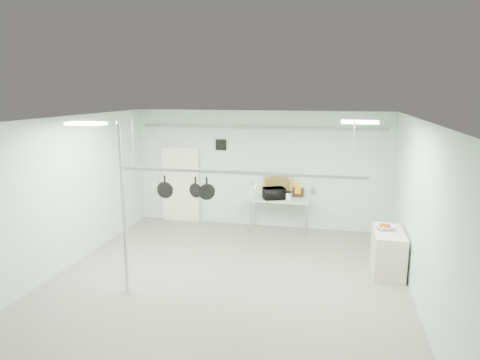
% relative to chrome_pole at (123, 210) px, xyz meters
% --- Properties ---
extents(floor, '(8.00, 8.00, 0.00)m').
position_rel_chrome_pole_xyz_m(floor, '(1.70, 0.60, -1.60)').
color(floor, gray).
rests_on(floor, ground).
extents(ceiling, '(7.00, 8.00, 0.02)m').
position_rel_chrome_pole_xyz_m(ceiling, '(1.70, 0.60, 1.59)').
color(ceiling, silver).
rests_on(ceiling, back_wall).
extents(back_wall, '(7.00, 0.02, 3.20)m').
position_rel_chrome_pole_xyz_m(back_wall, '(1.70, 4.59, 0.00)').
color(back_wall, '#A7C8BF').
rests_on(back_wall, floor).
extents(right_wall, '(0.02, 8.00, 3.20)m').
position_rel_chrome_pole_xyz_m(right_wall, '(5.19, 0.60, 0.00)').
color(right_wall, '#A7C8BF').
rests_on(right_wall, floor).
extents(door, '(1.10, 0.10, 2.20)m').
position_rel_chrome_pole_xyz_m(door, '(-0.60, 4.54, -0.55)').
color(door, silver).
rests_on(door, floor).
extents(wall_vent, '(0.30, 0.04, 0.30)m').
position_rel_chrome_pole_xyz_m(wall_vent, '(0.60, 4.57, 0.65)').
color(wall_vent, black).
rests_on(wall_vent, back_wall).
extents(conduit_pipe, '(6.60, 0.07, 0.07)m').
position_rel_chrome_pole_xyz_m(conduit_pipe, '(1.70, 4.50, 1.15)').
color(conduit_pipe, gray).
rests_on(conduit_pipe, back_wall).
extents(chrome_pole, '(0.08, 0.08, 3.20)m').
position_rel_chrome_pole_xyz_m(chrome_pole, '(0.00, 0.00, 0.00)').
color(chrome_pole, silver).
rests_on(chrome_pole, floor).
extents(prep_table, '(1.60, 0.70, 0.91)m').
position_rel_chrome_pole_xyz_m(prep_table, '(2.30, 4.20, -0.77)').
color(prep_table, '#B4D4BB').
rests_on(prep_table, floor).
extents(side_cabinet, '(0.60, 1.20, 0.90)m').
position_rel_chrome_pole_xyz_m(side_cabinet, '(4.85, 2.00, -1.15)').
color(side_cabinet, beige).
rests_on(side_cabinet, floor).
extents(pot_rack, '(4.80, 0.06, 1.00)m').
position_rel_chrome_pole_xyz_m(pot_rack, '(1.90, 0.90, 0.63)').
color(pot_rack, '#B7B7BC').
rests_on(pot_rack, ceiling).
extents(light_panel_left, '(0.65, 0.30, 0.05)m').
position_rel_chrome_pole_xyz_m(light_panel_left, '(-0.50, -0.20, 1.56)').
color(light_panel_left, white).
rests_on(light_panel_left, ceiling).
extents(light_panel_right, '(0.65, 0.30, 0.05)m').
position_rel_chrome_pole_xyz_m(light_panel_right, '(4.10, 1.20, 1.56)').
color(light_panel_right, white).
rests_on(light_panel_right, ceiling).
extents(microwave, '(0.66, 0.57, 0.31)m').
position_rel_chrome_pole_xyz_m(microwave, '(2.17, 4.10, -0.54)').
color(microwave, black).
rests_on(microwave, prep_table).
extents(coffee_canister, '(0.19, 0.19, 0.19)m').
position_rel_chrome_pole_xyz_m(coffee_canister, '(2.54, 4.11, -0.60)').
color(coffee_canister, silver).
rests_on(coffee_canister, prep_table).
extents(painting_large, '(0.78, 0.16, 0.58)m').
position_rel_chrome_pole_xyz_m(painting_large, '(2.22, 4.50, -0.41)').
color(painting_large, gold).
rests_on(painting_large, prep_table).
extents(painting_small, '(0.30, 0.09, 0.25)m').
position_rel_chrome_pole_xyz_m(painting_small, '(2.77, 4.50, -0.57)').
color(painting_small, black).
rests_on(painting_small, prep_table).
extents(fruit_bowl, '(0.45, 0.45, 0.09)m').
position_rel_chrome_pole_xyz_m(fruit_bowl, '(4.76, 2.10, -0.65)').
color(fruit_bowl, silver).
rests_on(fruit_bowl, side_cabinet).
extents(skillet_left, '(0.33, 0.07, 0.44)m').
position_rel_chrome_pole_xyz_m(skillet_left, '(0.44, 0.90, 0.26)').
color(skillet_left, black).
rests_on(skillet_left, pot_rack).
extents(skillet_mid, '(0.29, 0.14, 0.39)m').
position_rel_chrome_pole_xyz_m(skillet_mid, '(1.08, 0.90, 0.29)').
color(skillet_mid, black).
rests_on(skillet_mid, pot_rack).
extents(skillet_right, '(0.32, 0.19, 0.43)m').
position_rel_chrome_pole_xyz_m(skillet_right, '(1.30, 0.90, 0.27)').
color(skillet_right, black).
rests_on(skillet_right, pot_rack).
extents(whisk, '(0.23, 0.23, 0.32)m').
position_rel_chrome_pole_xyz_m(whisk, '(2.21, 0.90, 0.32)').
color(whisk, silver).
rests_on(whisk, pot_rack).
extents(grater, '(0.10, 0.05, 0.24)m').
position_rel_chrome_pole_xyz_m(grater, '(3.05, 0.90, 0.36)').
color(grater, '#C08E16').
rests_on(grater, pot_rack).
extents(saucepan, '(0.14, 0.11, 0.23)m').
position_rel_chrome_pole_xyz_m(saucepan, '(3.33, 0.90, 0.37)').
color(saucepan, '#A3A4A8').
rests_on(saucepan, pot_rack).
extents(fruit_cluster, '(0.24, 0.24, 0.09)m').
position_rel_chrome_pole_xyz_m(fruit_cluster, '(4.76, 2.10, -0.61)').
color(fruit_cluster, '#A52B0F').
rests_on(fruit_cluster, fruit_bowl).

